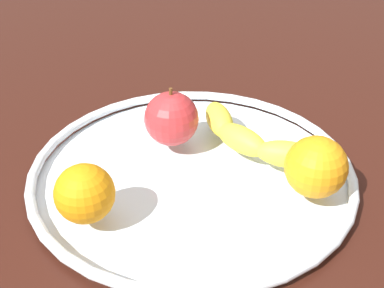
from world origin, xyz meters
The scene contains 6 objects.
ground_plane centered at (0.00, 0.00, -2.00)cm, with size 165.42×165.42×4.00cm, color #33150E.
fruit_bowl centered at (0.00, 0.00, 0.92)cm, with size 38.98×38.98×1.80cm.
banana centered at (0.30, 8.08, 3.42)cm, with size 18.58×9.94×3.23cm.
apple centered at (-5.69, -0.21, 5.22)cm, with size 6.84×6.84×7.64cm.
orange_back_right centered at (3.40, -13.84, 4.91)cm, with size 6.23×6.23×6.23cm, color orange.
orange_front_right centered at (10.56, 9.61, 5.21)cm, with size 6.83×6.83×6.83cm, color orange.
Camera 1 is at (43.78, -22.05, 37.12)cm, focal length 47.27 mm.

